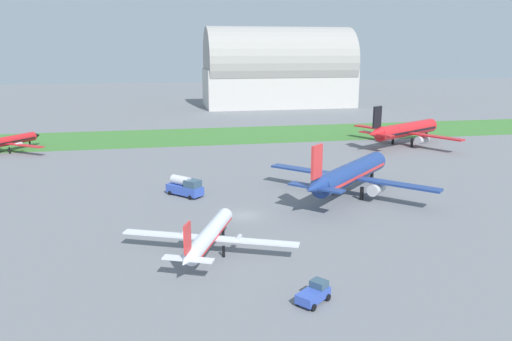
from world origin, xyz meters
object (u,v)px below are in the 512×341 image
(airplane_midfield_jet, at_px, (350,174))
(airplane_foreground_turboprop, at_px, (209,235))
(airplane_parked_jet_far, at_px, (405,130))
(fuel_truck_midfield, at_px, (185,187))
(pushback_tug_near_gate, at_px, (314,293))
(airplane_taxiing_turboprop, at_px, (5,141))

(airplane_midfield_jet, bearing_deg, airplane_foreground_turboprop, 173.53)
(airplane_midfield_jet, relative_size, airplane_parked_jet_far, 0.86)
(airplane_foreground_turboprop, bearing_deg, fuel_truck_midfield, 26.10)
(pushback_tug_near_gate, bearing_deg, airplane_parked_jet_far, 18.31)
(pushback_tug_near_gate, bearing_deg, airplane_taxiing_turboprop, 82.30)
(airplane_parked_jet_far, distance_m, pushback_tug_near_gate, 86.23)
(airplane_taxiing_turboprop, distance_m, airplane_midfield_jet, 82.50)
(airplane_taxiing_turboprop, height_order, airplane_parked_jet_far, airplane_parked_jet_far)
(airplane_midfield_jet, bearing_deg, fuel_truck_midfield, 124.59)
(airplane_midfield_jet, bearing_deg, airplane_taxiing_turboprop, 99.26)
(airplane_midfield_jet, height_order, fuel_truck_midfield, airplane_midfield_jet)
(airplane_taxiing_turboprop, height_order, fuel_truck_midfield, airplane_taxiing_turboprop)
(pushback_tug_near_gate, bearing_deg, airplane_midfield_jet, 24.62)
(airplane_midfield_jet, distance_m, pushback_tug_near_gate, 37.07)
(airplane_parked_jet_far, xyz_separation_m, fuel_truck_midfield, (-56.90, -34.03, -2.30))
(pushback_tug_near_gate, height_order, fuel_truck_midfield, fuel_truck_midfield)
(airplane_taxiing_turboprop, distance_m, airplane_parked_jet_far, 96.97)
(airplane_taxiing_turboprop, relative_size, fuel_truck_midfield, 3.19)
(airplane_midfield_jet, xyz_separation_m, fuel_truck_midfield, (-26.68, 5.31, -2.19))
(airplane_midfield_jet, height_order, airplane_parked_jet_far, airplane_parked_jet_far)
(fuel_truck_midfield, bearing_deg, airplane_taxiing_turboprop, 178.49)
(airplane_midfield_jet, height_order, airplane_foreground_turboprop, airplane_midfield_jet)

